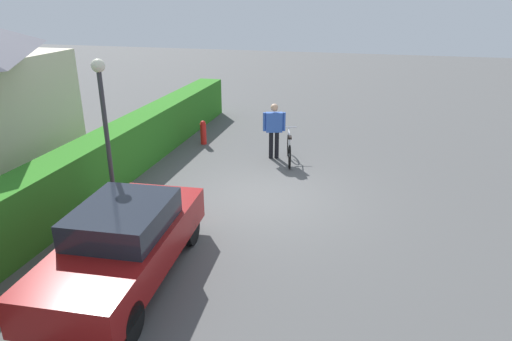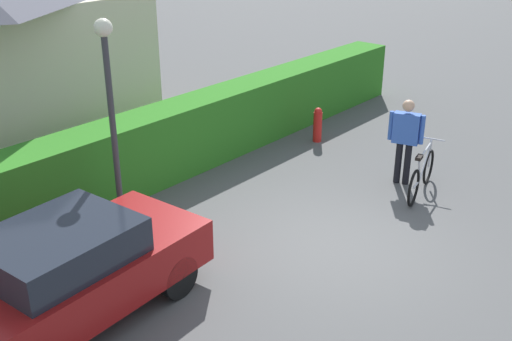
% 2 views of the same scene
% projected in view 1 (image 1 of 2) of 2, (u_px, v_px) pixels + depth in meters
% --- Properties ---
extents(ground_plane, '(60.00, 60.00, 0.00)m').
position_uv_depth(ground_plane, '(263.00, 197.00, 11.46)').
color(ground_plane, '#4E4E4E').
extents(hedge_row, '(15.96, 0.90, 1.42)m').
position_uv_depth(hedge_row, '(112.00, 157.00, 12.13)').
color(hedge_row, '#2C761F').
rests_on(hedge_row, ground).
extents(parked_car_near, '(4.25, 1.90, 1.42)m').
position_uv_depth(parked_car_near, '(124.00, 243.00, 7.94)').
color(parked_car_near, maroon).
rests_on(parked_car_near, ground).
extents(bicycle, '(1.76, 0.58, 0.95)m').
position_uv_depth(bicycle, '(289.00, 150.00, 13.72)').
color(bicycle, black).
rests_on(bicycle, ground).
extents(person_rider, '(0.33, 0.66, 1.71)m').
position_uv_depth(person_rider, '(274.00, 127.00, 13.80)').
color(person_rider, black).
rests_on(person_rider, ground).
extents(street_lamp, '(0.28, 0.28, 3.56)m').
position_uv_depth(street_lamp, '(104.00, 117.00, 9.57)').
color(street_lamp, '#38383D').
rests_on(street_lamp, ground).
extents(fire_hydrant, '(0.20, 0.20, 0.81)m').
position_uv_depth(fire_hydrant, '(203.00, 132.00, 15.33)').
color(fire_hydrant, red).
rests_on(fire_hydrant, ground).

